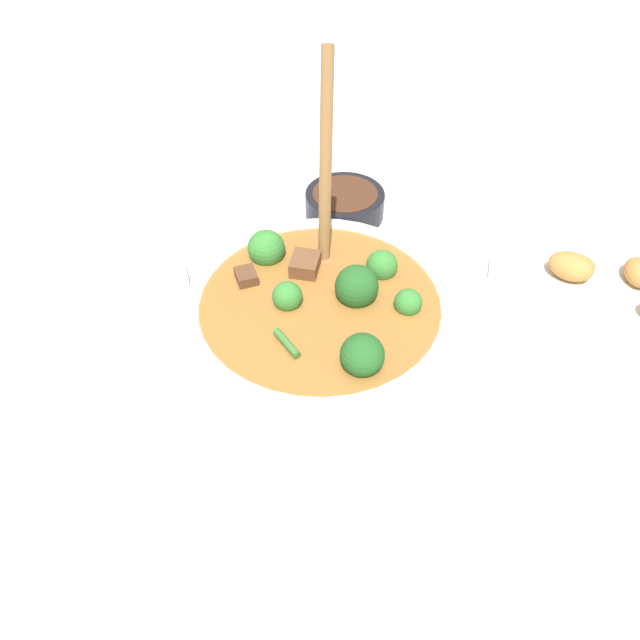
% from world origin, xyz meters
% --- Properties ---
extents(ground_plane, '(4.00, 4.00, 0.00)m').
position_xyz_m(ground_plane, '(0.00, 0.00, 0.00)').
color(ground_plane, silver).
extents(stew_bowl, '(0.26, 0.26, 0.28)m').
position_xyz_m(stew_bowl, '(0.00, -0.00, 0.05)').
color(stew_bowl, white).
rests_on(stew_bowl, ground_plane).
extents(condiment_bowl, '(0.10, 0.10, 0.03)m').
position_xyz_m(condiment_bowl, '(0.15, -0.20, 0.02)').
color(condiment_bowl, black).
rests_on(condiment_bowl, ground_plane).
extents(empty_plate, '(0.26, 0.26, 0.02)m').
position_xyz_m(empty_plate, '(0.26, 0.13, 0.01)').
color(empty_plate, silver).
rests_on(empty_plate, ground_plane).
extents(food_plate, '(0.25, 0.25, 0.04)m').
position_xyz_m(food_plate, '(-0.17, -0.29, 0.01)').
color(food_plate, silver).
rests_on(food_plate, ground_plane).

